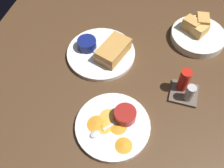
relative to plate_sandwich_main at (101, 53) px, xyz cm
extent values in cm
cube|color=#4C331E|center=(2.08, 9.64, -2.30)|extent=(110.00, 110.00, 3.00)
cylinder|color=white|center=(0.00, 0.00, 0.00)|extent=(25.12, 25.12, 1.60)
cube|color=#C68C42|center=(-0.05, 4.77, 3.20)|extent=(14.68, 11.15, 4.80)
cube|color=#DB938E|center=(-0.05, 4.77, 3.20)|extent=(14.75, 10.65, 0.80)
cylinder|color=navy|center=(-0.83, -5.59, 2.59)|extent=(6.96, 6.96, 3.58)
cylinder|color=black|center=(-0.83, -5.59, 3.98)|extent=(5.70, 5.70, 0.60)
cube|color=silver|center=(2.03, 3.71, 1.05)|extent=(2.38, 5.49, 0.40)
ellipsoid|color=silver|center=(0.41, -1.55, 1.20)|extent=(3.04, 3.71, 0.80)
cylinder|color=white|center=(27.04, 12.47, 0.00)|extent=(23.15, 23.15, 1.60)
cylinder|color=maroon|center=(23.57, 15.37, 2.46)|extent=(6.87, 6.87, 3.33)
cylinder|color=olive|center=(23.57, 15.37, 3.73)|extent=(5.63, 5.63, 0.60)
cube|color=silver|center=(27.58, 11.99, 1.05)|extent=(4.62, 4.27, 0.40)
ellipsoid|color=silver|center=(31.67, 8.31, 1.20)|extent=(3.85, 3.78, 0.80)
cone|color=gold|center=(25.13, 10.74, 1.10)|extent=(9.19, 9.19, 0.60)
cone|color=orange|center=(32.59, 17.34, 1.10)|extent=(6.22, 6.22, 0.60)
cone|color=orange|center=(27.21, 14.21, 1.10)|extent=(7.05, 7.05, 0.60)
cone|color=orange|center=(28.29, 7.70, 1.10)|extent=(6.49, 6.49, 0.60)
cone|color=orange|center=(28.45, 9.39, 1.10)|extent=(5.51, 5.51, 0.60)
cone|color=gold|center=(27.87, 10.14, 1.10)|extent=(7.25, 7.25, 0.60)
cylinder|color=silver|center=(-18.22, 33.42, 0.70)|extent=(20.65, 20.65, 3.00)
cube|color=tan|center=(-19.62, 29.88, 4.57)|extent=(6.70, 7.36, 4.73)
cube|color=tan|center=(-21.88, 33.58, 4.75)|extent=(6.63, 5.31, 5.10)
cube|color=tan|center=(-18.23, 33.36, 4.19)|extent=(7.38, 6.77, 3.97)
cube|color=brown|center=(8.67, 31.91, -0.30)|extent=(9.00, 9.00, 1.00)
cylinder|color=red|center=(6.87, 30.71, 4.45)|extent=(3.60, 3.60, 8.50)
cylinder|color=#B2B2B2|center=(10.47, 33.31, 3.20)|extent=(3.00, 3.00, 6.00)
camera|label=1|loc=(61.60, 22.37, 75.00)|focal=42.81mm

